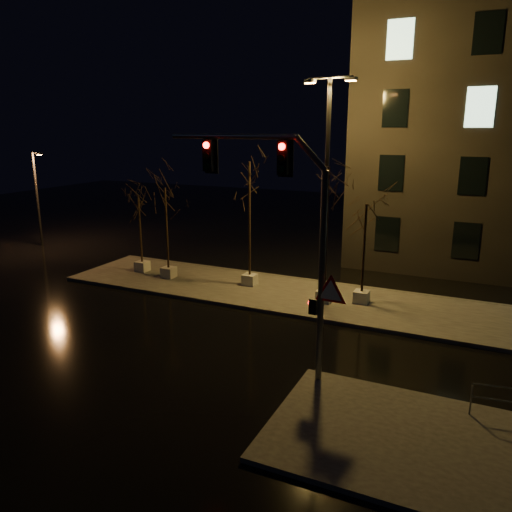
% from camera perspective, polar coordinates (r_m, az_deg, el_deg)
% --- Properties ---
extents(ground, '(90.00, 90.00, 0.00)m').
position_cam_1_polar(ground, '(19.25, -4.50, -9.61)').
color(ground, black).
rests_on(ground, ground).
extents(median, '(22.00, 5.00, 0.15)m').
position_cam_1_polar(median, '(24.26, 2.46, -4.22)').
color(median, '#3F3C38').
rests_on(median, ground).
extents(sidewalk_corner, '(7.00, 5.00, 0.15)m').
position_cam_1_polar(sidewalk_corner, '(14.15, 16.75, -19.48)').
color(sidewalk_corner, '#3F3C38').
rests_on(sidewalk_corner, ground).
extents(tree_0, '(1.80, 1.80, 4.27)m').
position_cam_1_polar(tree_0, '(27.59, -13.20, 4.80)').
color(tree_0, beige).
rests_on(tree_0, median).
extents(tree_1, '(1.80, 1.80, 4.86)m').
position_cam_1_polar(tree_1, '(26.04, -10.27, 5.39)').
color(tree_1, beige).
rests_on(tree_1, median).
extents(tree_2, '(1.80, 1.80, 6.30)m').
position_cam_1_polar(tree_2, '(24.19, -0.76, 7.55)').
color(tree_2, beige).
rests_on(tree_2, median).
extents(tree_3, '(1.80, 1.80, 6.24)m').
position_cam_1_polar(tree_3, '(21.88, 8.19, 6.55)').
color(tree_3, beige).
rests_on(tree_3, median).
extents(tree_4, '(1.80, 1.80, 4.60)m').
position_cam_1_polar(tree_4, '(22.28, 12.37, 3.28)').
color(tree_4, beige).
rests_on(tree_4, median).
extents(traffic_signal_mast, '(6.14, 0.44, 7.50)m').
position_cam_1_polar(traffic_signal_mast, '(15.11, 3.36, 3.91)').
color(traffic_signal_mast, '#505357').
rests_on(traffic_signal_mast, sidewalk_corner).
extents(streetlight_main, '(2.47, 0.67, 9.86)m').
position_cam_1_polar(streetlight_main, '(23.33, 8.09, 9.41)').
color(streetlight_main, black).
rests_on(streetlight_main, median).
extents(streetlight_far, '(1.22, 0.52, 6.32)m').
position_cam_1_polar(streetlight_far, '(36.55, -23.69, 6.39)').
color(streetlight_far, black).
rests_on(streetlight_far, ground).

